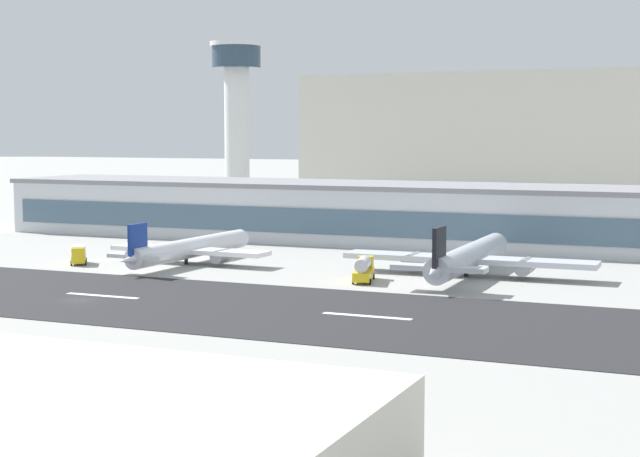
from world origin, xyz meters
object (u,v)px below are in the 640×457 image
object	(u,v)px
service_box_truck_1	(79,254)
distant_hotel_block	(489,139)
control_tower	(237,108)
foreground_hangar	(77,449)
terminal_building	(402,213)
airliner_navy_tail_gate_0	(187,249)
service_fuel_truck_0	(364,269)
airliner_black_tail_gate_1	(467,258)

from	to	relation	value
service_box_truck_1	distant_hotel_block	bearing A→B (deg)	134.55
control_tower	foreground_hangar	bearing A→B (deg)	-64.64
terminal_building	airliner_navy_tail_gate_0	size ratio (longest dim) A/B	4.54
airliner_navy_tail_gate_0	service_box_truck_1	xyz separation A→B (m)	(-17.76, -7.52, -0.92)
distant_hotel_block	airliner_navy_tail_gate_0	distance (m)	166.67
service_fuel_truck_0	service_box_truck_1	bearing A→B (deg)	75.79
airliner_navy_tail_gate_0	airliner_black_tail_gate_1	world-z (taller)	airliner_black_tail_gate_1
airliner_black_tail_gate_1	service_fuel_truck_0	world-z (taller)	airliner_black_tail_gate_1
airliner_black_tail_gate_1	service_fuel_truck_0	distance (m)	17.82
terminal_building	airliner_navy_tail_gate_0	world-z (taller)	terminal_building
distant_hotel_block	service_box_truck_1	distance (m)	176.57
terminal_building	service_box_truck_1	size ratio (longest dim) A/B	29.36
control_tower	airliner_black_tail_gate_1	size ratio (longest dim) A/B	1.05
airliner_navy_tail_gate_0	terminal_building	bearing A→B (deg)	-25.09
airliner_navy_tail_gate_0	distant_hotel_block	bearing A→B (deg)	-3.54
airliner_navy_tail_gate_0	service_box_truck_1	size ratio (longest dim) A/B	6.47
distant_hotel_block	airliner_black_tail_gate_1	bearing A→B (deg)	-77.53
terminal_building	foreground_hangar	bearing A→B (deg)	-78.93
distant_hotel_block	foreground_hangar	xyz separation A→B (m)	(39.22, -267.76, -17.66)
distant_hotel_block	foreground_hangar	size ratio (longest dim) A/B	3.34
control_tower	foreground_hangar	size ratio (longest dim) A/B	1.30
terminal_building	airliner_black_tail_gate_1	xyz separation A→B (m)	(25.78, -43.54, -3.26)
control_tower	distant_hotel_block	bearing A→B (deg)	52.75
terminal_building	airliner_navy_tail_gate_0	bearing A→B (deg)	-116.49
control_tower	distant_hotel_block	xyz separation A→B (m)	(54.02, 71.04, -9.03)
control_tower	airliner_black_tail_gate_1	xyz separation A→B (m)	(89.51, -89.42, -27.27)
distant_hotel_block	foreground_hangar	world-z (taller)	distant_hotel_block
distant_hotel_block	terminal_building	bearing A→B (deg)	-85.25
terminal_building	distant_hotel_block	bearing A→B (deg)	94.75
foreground_hangar	distant_hotel_block	bearing A→B (deg)	98.33
airliner_black_tail_gate_1	airliner_navy_tail_gate_0	bearing A→B (deg)	94.26
control_tower	service_box_truck_1	world-z (taller)	control_tower
distant_hotel_block	airliner_navy_tail_gate_0	xyz separation A→B (m)	(-14.26, -165.02, -18.58)
control_tower	airliner_navy_tail_gate_0	distance (m)	105.71
service_box_truck_1	foreground_hangar	xyz separation A→B (m)	(71.25, -95.23, 1.84)
service_box_truck_1	control_tower	bearing A→B (deg)	157.29
terminal_building	airliner_navy_tail_gate_0	distance (m)	53.87
service_fuel_truck_0	foreground_hangar	world-z (taller)	foreground_hangar
control_tower	airliner_navy_tail_gate_0	bearing A→B (deg)	-67.07
service_fuel_truck_0	airliner_navy_tail_gate_0	bearing A→B (deg)	64.30
distant_hotel_block	airliner_navy_tail_gate_0	world-z (taller)	distant_hotel_block
service_box_truck_1	terminal_building	bearing A→B (deg)	108.19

